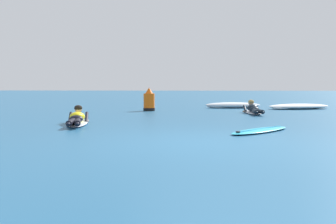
{
  "coord_description": "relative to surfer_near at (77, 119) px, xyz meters",
  "views": [
    {
      "loc": [
        -0.16,
        -7.43,
        1.04
      ],
      "look_at": [
        -1.1,
        6.08,
        0.15
      ],
      "focal_mm": 44.02,
      "sensor_mm": 36.0,
      "label": 1
    }
  ],
  "objects": [
    {
      "name": "surfer_near",
      "position": [
        0.0,
        0.0,
        0.0
      ],
      "size": [
        0.98,
        2.55,
        0.55
      ],
      "color": "silver",
      "rests_on": "ground"
    },
    {
      "name": "ground_plane",
      "position": [
        3.31,
        6.84,
        -0.14
      ],
      "size": [
        120.0,
        120.0,
        0.0
      ],
      "primitive_type": "plane",
      "color": "#235B84"
    },
    {
      "name": "surfer_far",
      "position": [
        5.21,
        4.58,
        0.0
      ],
      "size": [
        0.58,
        2.6,
        0.54
      ],
      "color": "silver",
      "rests_on": "ground"
    },
    {
      "name": "drifting_surfboard",
      "position": [
        4.55,
        -1.36,
        -0.1
      ],
      "size": [
        1.76,
        1.98,
        0.16
      ],
      "color": "#2DB2D1",
      "rests_on": "ground"
    },
    {
      "name": "whitewater_mid_right",
      "position": [
        7.6,
        7.69,
        -0.03
      ],
      "size": [
        3.03,
        1.97,
        0.23
      ],
      "color": "white",
      "rests_on": "ground"
    },
    {
      "name": "whitewater_mid_left",
      "position": [
        4.79,
        8.21,
        -0.01
      ],
      "size": [
        2.55,
        1.0,
        0.26
      ],
      "color": "white",
      "rests_on": "ground"
    },
    {
      "name": "channel_marker_buoy",
      "position": [
        1.22,
        5.93,
        0.23
      ],
      "size": [
        0.47,
        0.47,
        0.94
      ],
      "color": "#EA5B0F",
      "rests_on": "ground"
    }
  ]
}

